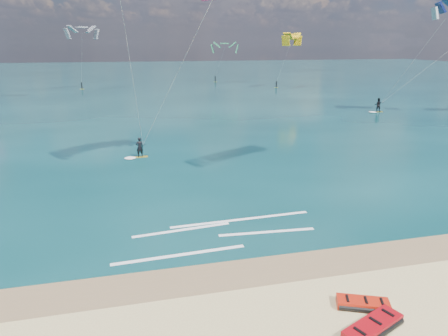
# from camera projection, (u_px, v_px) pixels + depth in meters

# --- Properties ---
(ground) EXTENTS (320.00, 320.00, 0.00)m
(ground) POSITION_uv_depth(u_px,v_px,m) (156.00, 119.00, 51.34)
(ground) COLOR tan
(ground) RESTS_ON ground
(wet_sand_strip) EXTENTS (320.00, 2.40, 0.01)m
(wet_sand_strip) POSITION_uv_depth(u_px,v_px,m) (218.00, 275.00, 16.99)
(wet_sand_strip) COLOR brown
(wet_sand_strip) RESTS_ON ground
(sea) EXTENTS (320.00, 200.00, 0.04)m
(sea) POSITION_uv_depth(u_px,v_px,m) (140.00, 78.00, 110.74)
(sea) COLOR #093035
(sea) RESTS_ON ground
(packed_kite_left) EXTENTS (2.91, 2.07, 0.41)m
(packed_kite_left) POSITION_uv_depth(u_px,v_px,m) (372.00, 331.00, 13.69)
(packed_kite_left) COLOR #A70811
(packed_kite_left) RESTS_ON ground
(packed_kite_mid) EXTENTS (2.31, 1.72, 0.37)m
(packed_kite_mid) POSITION_uv_depth(u_px,v_px,m) (362.00, 307.00, 14.93)
(packed_kite_mid) COLOR red
(packed_kite_mid) RESTS_ON ground
(kitesurfer_main) EXTENTS (9.27, 9.42, 16.17)m
(kitesurfer_main) POSITION_uv_depth(u_px,v_px,m) (152.00, 59.00, 28.95)
(kitesurfer_main) COLOR yellow
(kitesurfer_main) RESTS_ON sea
(kitesurfer_far) EXTENTS (13.79, 9.92, 16.20)m
(kitesurfer_far) POSITION_uv_depth(u_px,v_px,m) (424.00, 52.00, 51.68)
(kitesurfer_far) COLOR gold
(kitesurfer_far) RESTS_ON sea
(shoreline_foam) EXTENTS (10.94, 3.65, 0.01)m
(shoreline_foam) POSITION_uv_depth(u_px,v_px,m) (220.00, 232.00, 20.72)
(shoreline_foam) COLOR white
(shoreline_foam) RESTS_ON ground
(distant_kites) EXTENTS (78.47, 28.53, 14.61)m
(distant_kites) POSITION_uv_depth(u_px,v_px,m) (94.00, 60.00, 82.59)
(distant_kites) COLOR #C83A8E
(distant_kites) RESTS_ON ground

